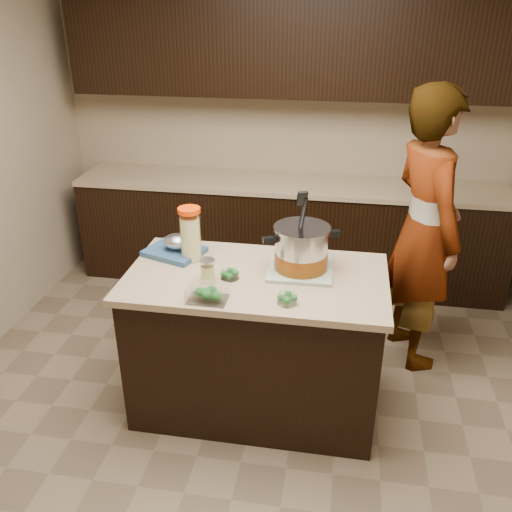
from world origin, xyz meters
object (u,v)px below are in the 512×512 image
Objects in this scene: stock_pot at (301,251)px; lemonade_pitcher at (190,236)px; island at (256,342)px; person at (424,231)px.

lemonade_pitcher is at bearing 153.22° from stock_pot.
island is 1.30m from person.
island is 4.60× the size of lemonade_pitcher.
lemonade_pitcher is 1.51m from person.
lemonade_pitcher is (-0.65, 0.04, 0.02)m from stock_pot.
lemonade_pitcher is at bearing 91.11° from person.
stock_pot is at bearing -3.48° from lemonade_pitcher.
person is at bearing 36.05° from island.
island is 0.78× the size of person.
stock_pot is at bearing 22.88° from island.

